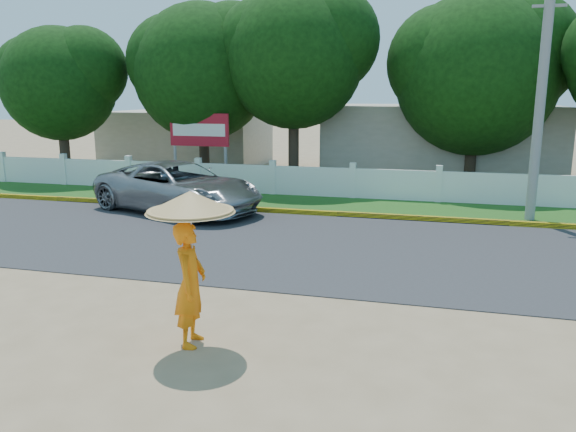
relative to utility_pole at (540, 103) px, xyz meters
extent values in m
plane|color=#9E8460|center=(-5.68, -8.98, -3.46)|extent=(120.00, 120.00, 0.00)
cube|color=#38383A|center=(-5.68, -4.48, -3.45)|extent=(60.00, 7.00, 0.02)
cube|color=#2D601E|center=(-5.68, 0.77, -3.44)|extent=(60.00, 3.50, 0.03)
cube|color=yellow|center=(-5.68, -0.93, -3.38)|extent=(40.00, 0.18, 0.16)
cube|color=silver|center=(-5.68, 2.22, -2.91)|extent=(40.00, 0.10, 1.10)
cube|color=#B7AD99|center=(-2.68, 9.02, -1.86)|extent=(10.00, 6.00, 3.20)
cube|color=#B7AD99|center=(-15.68, 10.02, -2.06)|extent=(8.00, 5.00, 2.80)
cylinder|color=gray|center=(0.00, 0.00, 0.00)|extent=(0.28, 0.28, 6.91)
imported|color=gray|center=(-10.74, -1.53, -2.65)|extent=(6.33, 4.50, 1.60)
imported|color=orange|center=(-6.28, -10.42, -2.50)|extent=(0.55, 0.75, 1.90)
cylinder|color=gray|center=(-6.23, -10.42, -1.77)|extent=(0.03, 0.03, 1.23)
cone|color=tan|center=(-6.23, -10.42, -1.25)|extent=(1.30, 1.30, 0.31)
cylinder|color=gray|center=(-13.16, 3.32, -2.46)|extent=(0.12, 0.12, 2.00)
cylinder|color=gray|center=(-10.96, 3.32, -2.46)|extent=(0.12, 0.12, 2.00)
cube|color=#AB1221|center=(-12.06, 3.32, -1.16)|extent=(2.50, 0.12, 1.30)
cube|color=silver|center=(-12.06, 3.26, -1.16)|extent=(2.25, 0.02, 0.49)
cylinder|color=#473828|center=(-18.87, 3.99, -2.06)|extent=(0.44, 0.44, 2.78)
sphere|color=#133F0E|center=(-18.87, 3.99, 0.67)|extent=(4.90, 4.90, 4.90)
cylinder|color=#473828|center=(-1.46, 5.95, -2.10)|extent=(0.44, 0.44, 2.71)
sphere|color=#133F0E|center=(-1.46, 5.95, 0.99)|extent=(6.32, 6.32, 6.32)
cylinder|color=#473828|center=(-8.59, 5.04, -1.68)|extent=(0.44, 0.44, 3.56)
sphere|color=#133F0E|center=(-8.59, 5.04, 1.67)|extent=(5.70, 5.70, 5.70)
cylinder|color=#473828|center=(-12.69, 5.22, -1.95)|extent=(0.44, 0.44, 3.02)
sphere|color=#133F0E|center=(-12.69, 5.22, 1.15)|extent=(5.79, 5.79, 5.79)
camera|label=1|loc=(-2.85, -17.75, 0.29)|focal=35.00mm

